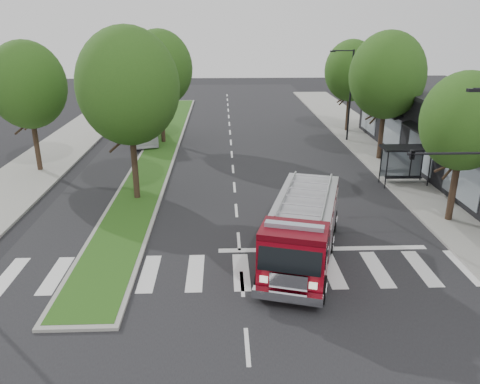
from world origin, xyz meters
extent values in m
plane|color=black|center=(0.00, 0.00, 0.00)|extent=(140.00, 140.00, 0.00)
cube|color=gray|center=(12.50, 10.00, 0.07)|extent=(5.00, 80.00, 0.15)
cube|color=gray|center=(-14.50, 10.00, 0.07)|extent=(5.00, 80.00, 0.15)
cube|color=gray|center=(-6.00, 18.00, 0.07)|extent=(3.00, 50.00, 0.14)
cube|color=#2B4F16|center=(-6.00, 18.00, 0.14)|extent=(2.60, 49.50, 0.02)
cube|color=black|center=(17.00, 10.00, 2.50)|extent=(8.00, 30.00, 5.00)
cylinder|color=black|center=(9.80, 7.40, 1.25)|extent=(0.08, 0.08, 2.50)
cylinder|color=black|center=(12.60, 7.40, 1.25)|extent=(0.08, 0.08, 2.50)
cylinder|color=black|center=(9.80, 8.60, 1.25)|extent=(0.08, 0.08, 2.50)
cylinder|color=black|center=(12.60, 8.60, 1.25)|extent=(0.08, 0.08, 2.50)
cube|color=black|center=(11.20, 8.00, 2.55)|extent=(3.20, 1.60, 0.12)
cube|color=#8C99A5|center=(11.20, 8.70, 1.30)|extent=(2.80, 0.04, 1.80)
cube|color=black|center=(11.20, 8.00, 0.55)|extent=(2.40, 0.40, 0.08)
cylinder|color=black|center=(11.50, 2.00, 1.87)|extent=(0.36, 0.36, 3.74)
ellipsoid|color=#133A0F|center=(11.50, 2.00, 5.53)|extent=(4.40, 4.40, 5.06)
cylinder|color=black|center=(11.50, 14.00, 2.20)|extent=(0.36, 0.36, 4.40)
ellipsoid|color=#133A0F|center=(11.50, 14.00, 6.50)|extent=(5.60, 5.60, 6.44)
cylinder|color=black|center=(11.50, 24.00, 1.98)|extent=(0.36, 0.36, 3.96)
ellipsoid|color=#133A0F|center=(11.50, 24.00, 5.85)|extent=(5.00, 5.00, 5.75)
cylinder|color=black|center=(-6.00, 6.00, 2.31)|extent=(0.36, 0.36, 4.62)
ellipsoid|color=#133A0F|center=(-6.00, 6.00, 6.83)|extent=(5.80, 5.80, 6.67)
cylinder|color=black|center=(-6.00, 20.00, 2.20)|extent=(0.36, 0.36, 4.40)
ellipsoid|color=#133A0F|center=(-6.00, 20.00, 6.50)|extent=(5.60, 5.60, 6.44)
cylinder|color=black|center=(-14.00, 12.00, 2.09)|extent=(0.36, 0.36, 4.18)
ellipsoid|color=#133A0F|center=(-14.00, 12.00, 6.17)|extent=(5.20, 5.20, 5.98)
cube|color=black|center=(8.70, -3.50, 7.85)|extent=(0.45, 0.20, 0.12)
cylinder|color=black|center=(8.50, -3.50, 5.40)|extent=(4.00, 0.10, 0.10)
imported|color=black|center=(6.70, -3.50, 5.00)|extent=(0.18, 0.22, 1.10)
cylinder|color=black|center=(10.50, 20.00, 4.00)|extent=(0.16, 0.16, 8.00)
cylinder|color=black|center=(9.60, 20.00, 7.90)|extent=(1.80, 0.10, 0.10)
cube|color=black|center=(8.70, 20.00, 7.85)|extent=(0.45, 0.20, 0.12)
cube|color=#55040D|center=(2.85, -1.77, 0.51)|extent=(4.91, 9.00, 0.26)
cube|color=maroon|center=(3.08, -0.98, 1.59)|extent=(4.33, 7.03, 2.05)
cube|color=maroon|center=(1.95, -4.82, 1.59)|extent=(2.99, 2.50, 2.16)
cube|color=#B2B2B7|center=(3.08, -0.98, 2.67)|extent=(4.33, 7.03, 0.12)
cylinder|color=#B2B2B7|center=(2.20, -0.72, 2.87)|extent=(1.85, 5.93, 0.10)
cylinder|color=#B2B2B7|center=(3.97, -1.25, 2.87)|extent=(1.85, 5.93, 0.10)
cube|color=silver|center=(1.61, -5.95, 0.62)|extent=(2.66, 1.10, 0.36)
cube|color=#8C99A5|center=(1.95, -4.82, 2.98)|extent=(2.27, 0.99, 0.18)
cylinder|color=black|center=(0.73, -4.78, 0.56)|extent=(0.67, 1.18, 1.13)
cylinder|color=black|center=(2.99, -5.45, 0.56)|extent=(0.67, 1.18, 1.13)
cylinder|color=black|center=(1.95, -0.65, 0.56)|extent=(0.67, 1.18, 1.13)
cylinder|color=black|center=(4.21, -1.32, 0.56)|extent=(0.67, 1.18, 1.13)
cylinder|color=black|center=(2.65, 1.71, 0.56)|extent=(0.67, 1.18, 1.13)
cylinder|color=black|center=(4.91, 1.04, 0.56)|extent=(0.67, 1.18, 1.13)
imported|color=silver|center=(-8.50, 21.34, 1.26)|extent=(4.82, 9.29, 2.53)
camera|label=1|loc=(-0.74, -20.93, 10.32)|focal=35.00mm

